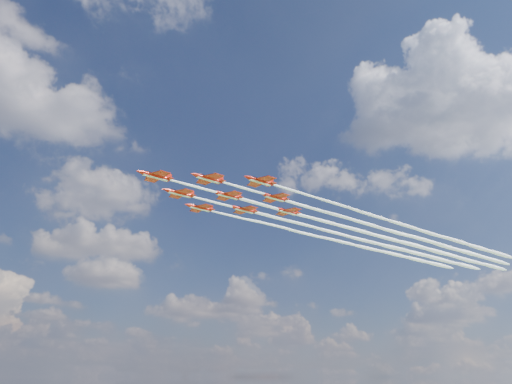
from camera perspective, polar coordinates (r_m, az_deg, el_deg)
jet_lead at (r=165.06m, az=11.63°, el=-4.34°), size 149.73×37.57×2.32m
jet_row2_port at (r=169.46m, az=15.63°, el=-4.41°), size 149.73×37.57×2.32m
jet_row2_starb at (r=177.00m, az=12.18°, el=-5.38°), size 149.73×37.57×2.32m
jet_row3_port at (r=174.64m, az=19.41°, el=-4.47°), size 149.73×37.57×2.32m
jet_row3_centre at (r=181.49m, az=15.90°, el=-5.42°), size 149.73×37.57×2.32m
jet_row3_starb at (r=189.01m, az=12.65°, el=-6.29°), size 149.73×37.57×2.32m
jet_row4_port at (r=186.70m, az=19.44°, el=-5.44°), size 149.73×37.57×2.32m
jet_row4_starb at (r=193.57m, az=16.14°, el=-6.30°), size 149.73×37.57×2.32m
jet_tail at (r=198.80m, az=19.46°, el=-6.30°), size 149.73×37.57×2.32m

